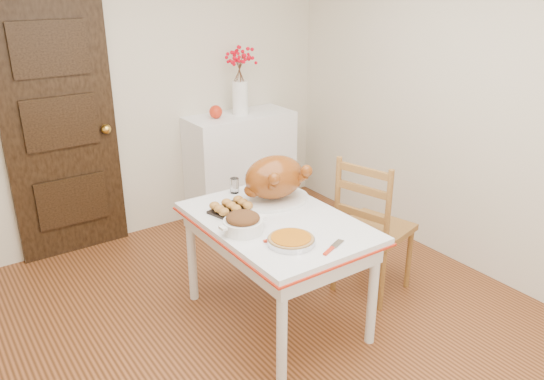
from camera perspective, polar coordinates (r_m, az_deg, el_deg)
floor at (r=3.54m, az=1.03°, el=-15.48°), size 3.50×4.00×0.00m
wall_back at (r=4.68m, az=-13.57°, el=10.18°), size 3.50×0.00×2.50m
wall_right at (r=4.20m, az=21.15°, el=8.03°), size 0.00×4.00×2.50m
door_back at (r=4.50m, az=-21.47°, el=5.93°), size 0.85×0.06×2.06m
sideboard at (r=5.03m, az=-3.32°, el=2.57°), size 0.98×0.44×0.98m
kitchen_table at (r=3.52m, az=0.47°, el=-8.54°), size 0.84×1.23×0.73m
chair_oak at (r=3.86m, az=10.81°, el=-3.67°), size 0.55×0.55×1.02m
berry_vase at (r=4.83m, az=-3.44°, el=11.58°), size 0.32×0.32×0.62m
apple at (r=4.76m, az=-5.98°, el=8.24°), size 0.12×0.12×0.12m
turkey_platter at (r=3.56m, az=0.26°, el=1.11°), size 0.53×0.45×0.31m
pumpkin_pie at (r=3.05m, az=2.03°, el=-5.24°), size 0.33×0.33×0.06m
stuffing_dish at (r=3.17m, az=-3.10°, el=-3.48°), size 0.35×0.30×0.12m
rolls_tray at (r=3.45m, az=-4.35°, el=-1.77°), size 0.30×0.26×0.07m
pie_server at (r=3.03m, az=6.51°, el=-6.01°), size 0.22×0.14×0.01m
carving_knife at (r=3.11m, az=1.22°, el=-5.06°), size 0.26×0.11×0.01m
drinking_glass at (r=3.74m, az=-4.00°, el=0.48°), size 0.08×0.08×0.11m
shaker_pair at (r=3.86m, az=0.50°, el=1.13°), size 0.10×0.05×0.10m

